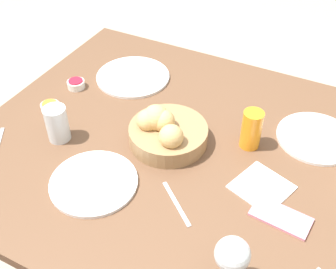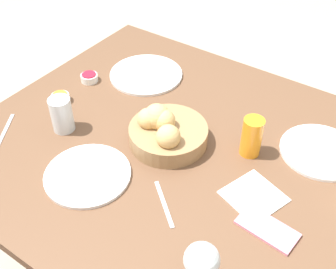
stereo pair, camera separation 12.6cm
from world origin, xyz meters
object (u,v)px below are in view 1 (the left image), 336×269
(juice_glass, at_px, (251,129))
(wine_glass, at_px, (232,256))
(plate_near_right, at_px, (133,77))
(cell_phone, at_px, (281,217))
(plate_far_center, at_px, (94,182))
(jam_bowl_honey, at_px, (50,107))
(bread_basket, at_px, (165,131))
(knife_silver, at_px, (176,203))
(water_tumbler, at_px, (57,124))
(jam_bowl_berry, at_px, (76,84))
(napkin, at_px, (262,187))
(plate_near_left, at_px, (316,138))

(juice_glass, xyz_separation_m, wine_glass, (-0.11, 0.46, 0.05))
(plate_near_right, xyz_separation_m, cell_phone, (-0.66, 0.38, -0.00))
(plate_far_center, distance_m, jam_bowl_honey, 0.37)
(bread_basket, relative_size, knife_silver, 1.82)
(knife_silver, bearing_deg, wine_glass, 142.77)
(water_tumbler, height_order, jam_bowl_honey, water_tumbler)
(juice_glass, xyz_separation_m, jam_bowl_berry, (0.65, -0.01, -0.05))
(bread_basket, relative_size, jam_bowl_berry, 3.87)
(bread_basket, distance_m, water_tumbler, 0.33)
(wine_glass, distance_m, knife_silver, 0.28)
(jam_bowl_honey, xyz_separation_m, napkin, (-0.73, 0.01, -0.01))
(napkin, bearing_deg, wine_glass, 93.40)
(plate_near_left, height_order, jam_bowl_berry, jam_bowl_berry)
(juice_glass, bearing_deg, plate_near_left, -145.68)
(plate_near_right, height_order, water_tumbler, water_tumbler)
(plate_near_left, xyz_separation_m, cell_phone, (0.01, 0.34, -0.00))
(bread_basket, distance_m, plate_near_left, 0.46)
(plate_near_right, distance_m, cell_phone, 0.76)
(plate_far_center, height_order, napkin, plate_far_center)
(water_tumbler, bearing_deg, plate_near_right, -94.67)
(juice_glass, distance_m, napkin, 0.18)
(plate_near_left, bearing_deg, plate_near_right, -2.86)
(juice_glass, xyz_separation_m, jam_bowl_honey, (0.64, 0.14, -0.05))
(knife_silver, height_order, cell_phone, cell_phone)
(plate_far_center, xyz_separation_m, knife_silver, (-0.23, -0.04, -0.00))
(juice_glass, height_order, jam_bowl_berry, juice_glass)
(juice_glass, relative_size, knife_silver, 0.95)
(plate_near_right, distance_m, plate_far_center, 0.52)
(plate_near_left, distance_m, jam_bowl_honey, 0.86)
(jam_bowl_berry, height_order, cell_phone, jam_bowl_berry)
(wine_glass, relative_size, jam_bowl_berry, 2.54)
(plate_far_center, distance_m, water_tumbler, 0.23)
(wine_glass, distance_m, cell_phone, 0.26)
(water_tumbler, distance_m, napkin, 0.62)
(plate_near_right, distance_m, jam_bowl_honey, 0.33)
(jam_bowl_honey, bearing_deg, knife_silver, 163.16)
(bread_basket, bearing_deg, juice_glass, -155.80)
(bread_basket, bearing_deg, plate_near_right, -43.93)
(plate_near_right, height_order, wine_glass, wine_glass)
(water_tumbler, xyz_separation_m, napkin, (-0.62, -0.09, -0.05))
(plate_near_right, xyz_separation_m, jam_bowl_berry, (0.15, 0.14, 0.01))
(plate_near_right, bearing_deg, cell_phone, 150.16)
(wine_glass, bearing_deg, knife_silver, -37.23)
(bread_basket, xyz_separation_m, jam_bowl_berry, (0.41, -0.11, -0.03))
(wine_glass, distance_m, jam_bowl_berry, 0.89)
(plate_near_left, distance_m, plate_far_center, 0.68)
(bread_basket, xyz_separation_m, wine_glass, (-0.34, 0.35, 0.07))
(plate_near_right, bearing_deg, jam_bowl_berry, 44.19)
(wine_glass, xyz_separation_m, cell_phone, (-0.06, -0.23, -0.11))
(plate_far_center, relative_size, napkin, 1.37)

